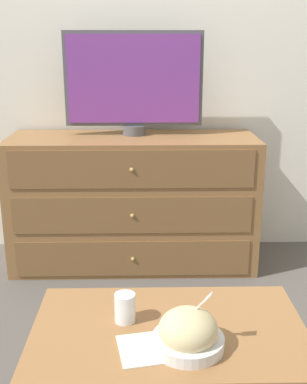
% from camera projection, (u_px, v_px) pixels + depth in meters
% --- Properties ---
extents(ground_plane, '(12.00, 12.00, 0.00)m').
position_uv_depth(ground_plane, '(147.00, 243.00, 3.37)').
color(ground_plane, '#56514C').
extents(wall_back, '(12.00, 0.05, 2.60)m').
position_uv_depth(wall_back, '(146.00, 50.00, 3.01)').
color(wall_back, white).
rests_on(wall_back, ground_plane).
extents(dresser, '(1.48, 0.53, 0.81)m').
position_uv_depth(dresser, '(133.00, 201.00, 2.98)').
color(dresser, olive).
rests_on(dresser, ground_plane).
extents(tv, '(0.82, 0.14, 0.60)m').
position_uv_depth(tv, '(134.00, 82.00, 2.83)').
color(tv, '#515156').
rests_on(tv, dresser).
extents(coffee_table, '(0.88, 0.53, 0.47)m').
position_uv_depth(coffee_table, '(169.00, 348.00, 1.56)').
color(coffee_table, '#9E6B3D').
rests_on(coffee_table, ground_plane).
extents(takeout_bowl, '(0.22, 0.22, 0.18)m').
position_uv_depth(takeout_bowl, '(188.00, 333.00, 1.42)').
color(takeout_bowl, silver).
rests_on(takeout_bowl, coffee_table).
extents(drink_cup, '(0.07, 0.07, 0.10)m').
position_uv_depth(drink_cup, '(125.00, 309.00, 1.56)').
color(drink_cup, '#9E6638').
rests_on(drink_cup, coffee_table).
extents(napkin, '(0.19, 0.19, 0.00)m').
position_uv_depth(napkin, '(146.00, 349.00, 1.43)').
color(napkin, silver).
rests_on(napkin, coffee_table).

